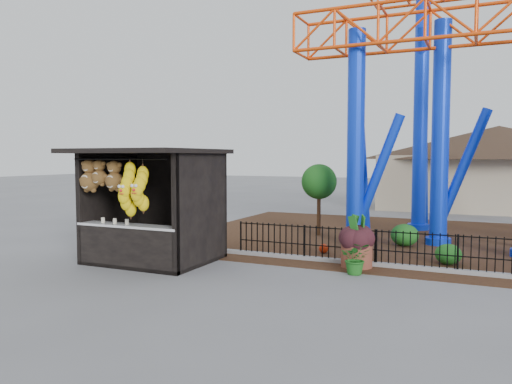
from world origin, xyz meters
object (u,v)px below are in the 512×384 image
at_px(roller_coaster, 481,50).
at_px(terracotta_planter, 357,255).
at_px(potted_plant, 356,258).
at_px(prize_booth, 146,207).

xyz_separation_m(roller_coaster, terracotta_planter, (-2.77, -5.53, -6.11)).
bearing_deg(potted_plant, roller_coaster, 52.12).
height_order(prize_booth, terracotta_planter, prize_booth).
relative_size(prize_booth, potted_plant, 4.32).
bearing_deg(prize_booth, potted_plant, 10.45).
bearing_deg(potted_plant, prize_booth, 174.98).
relative_size(prize_booth, roller_coaster, 0.32).
bearing_deg(terracotta_planter, potted_plant, -77.80).
distance_m(prize_booth, roller_coaster, 12.01).
relative_size(roller_coaster, potted_plant, 13.58).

